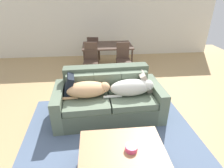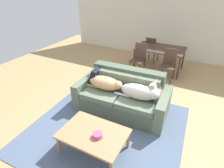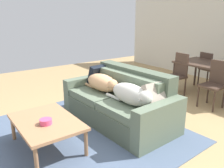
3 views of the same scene
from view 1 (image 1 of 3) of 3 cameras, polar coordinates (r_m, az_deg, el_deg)
The scene contains 14 objects.
ground_plane at distance 3.59m, azimuth 1.75°, elevation -10.79°, with size 10.00×10.00×0.00m, color tan.
back_partition at distance 6.87m, azimuth -2.49°, elevation 19.89°, with size 8.00×0.12×2.70m, color silver.
area_rug at distance 3.15m, azimuth 0.09°, elevation -17.21°, with size 2.91×2.80×0.01m, color slate.
couch at distance 3.55m, azimuth -1.19°, elevation -4.55°, with size 2.04×1.06×0.90m.
dog_on_left_cushion at distance 3.32m, azimuth -7.44°, elevation -1.66°, with size 0.92×0.38×0.29m.
dog_on_right_cushion at distance 3.35m, azimuth 6.36°, elevation -1.05°, with size 0.92×0.33×0.31m.
throw_pillow_by_left_arm at distance 3.45m, azimuth -13.38°, elevation -0.33°, with size 0.11×0.41×0.41m, color black.
throw_pillow_by_right_arm at distance 3.60m, azimuth 10.17°, elevation 1.02°, with size 0.11×0.39×0.39m, color #B4A594.
coffee_table at distance 2.50m, azimuth 3.13°, elevation -19.95°, with size 1.09×0.74×0.41m.
bowl_on_coffee_table at distance 2.43m, azimuth 6.03°, elevation -19.16°, with size 0.16×0.16×0.07m, color #EA4C7F.
dining_table at distance 5.69m, azimuth -1.49°, elevation 11.52°, with size 1.48×0.97×0.74m.
dining_chair_near_left at distance 5.20m, azimuth -6.53°, elevation 7.95°, with size 0.43×0.43×0.95m.
dining_chair_near_right at distance 5.25m, azimuth 3.50°, elevation 8.18°, with size 0.40×0.40×0.92m.
dining_chair_far_left at distance 6.25m, azimuth -5.80°, elevation 11.13°, with size 0.45×0.45×0.88m.
Camera 1 is at (-0.38, -2.81, 2.20)m, focal length 29.35 mm.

